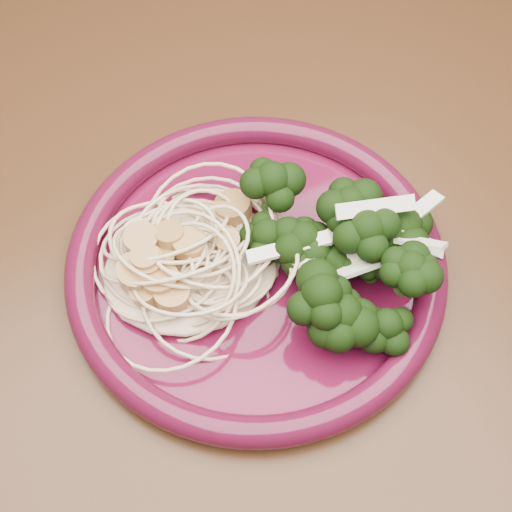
% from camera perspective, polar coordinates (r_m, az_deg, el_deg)
% --- Properties ---
extents(dining_table, '(1.20, 0.80, 0.75)m').
position_cam_1_polar(dining_table, '(0.64, -1.94, -3.22)').
color(dining_table, '#472814').
rests_on(dining_table, ground).
extents(dinner_plate, '(0.37, 0.37, 0.02)m').
position_cam_1_polar(dinner_plate, '(0.53, 0.00, -0.55)').
color(dinner_plate, '#530B26').
rests_on(dinner_plate, dining_table).
extents(spaghetti_pile, '(0.17, 0.16, 0.03)m').
position_cam_1_polar(spaghetti_pile, '(0.52, -5.28, -0.15)').
color(spaghetti_pile, beige).
rests_on(spaghetti_pile, dinner_plate).
extents(scallop_cluster, '(0.17, 0.17, 0.04)m').
position_cam_1_polar(scallop_cluster, '(0.49, -5.62, 2.16)').
color(scallop_cluster, tan).
rests_on(scallop_cluster, spaghetti_pile).
extents(broccoli_pile, '(0.15, 0.19, 0.06)m').
position_cam_1_polar(broccoli_pile, '(0.52, 6.55, 1.12)').
color(broccoli_pile, black).
rests_on(broccoli_pile, dinner_plate).
extents(onion_garnish, '(0.10, 0.12, 0.06)m').
position_cam_1_polar(onion_garnish, '(0.49, 6.94, 3.33)').
color(onion_garnish, beige).
rests_on(onion_garnish, broccoli_pile).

